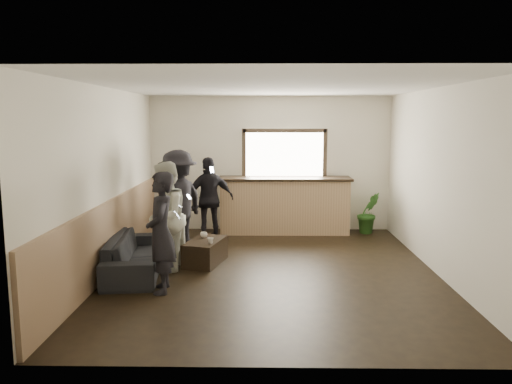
{
  "coord_description": "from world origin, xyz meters",
  "views": [
    {
      "loc": [
        -0.12,
        -7.42,
        2.33
      ],
      "look_at": [
        -0.25,
        0.4,
        1.18
      ],
      "focal_mm": 35.0,
      "sensor_mm": 36.0,
      "label": 1
    }
  ],
  "objects_px": {
    "potted_plant": "(368,213)",
    "person_d": "(210,199)",
    "person_c": "(178,201)",
    "cup_a": "(204,235)",
    "person_b": "(165,217)",
    "person_a": "(161,233)",
    "bar_counter": "(284,202)",
    "cup_b": "(210,241)",
    "sofa": "(136,254)",
    "coffee_table": "(205,252)"
  },
  "relations": [
    {
      "from": "person_b",
      "to": "person_c",
      "type": "bearing_deg",
      "value": -171.12
    },
    {
      "from": "coffee_table",
      "to": "person_b",
      "type": "height_order",
      "value": "person_b"
    },
    {
      "from": "potted_plant",
      "to": "sofa",
      "type": "bearing_deg",
      "value": -146.38
    },
    {
      "from": "coffee_table",
      "to": "cup_a",
      "type": "distance_m",
      "value": 0.31
    },
    {
      "from": "sofa",
      "to": "person_d",
      "type": "distance_m",
      "value": 2.35
    },
    {
      "from": "sofa",
      "to": "person_a",
      "type": "bearing_deg",
      "value": -152.01
    },
    {
      "from": "person_d",
      "to": "person_c",
      "type": "bearing_deg",
      "value": 42.68
    },
    {
      "from": "cup_a",
      "to": "cup_b",
      "type": "distance_m",
      "value": 0.43
    },
    {
      "from": "potted_plant",
      "to": "person_d",
      "type": "relative_size",
      "value": 0.53
    },
    {
      "from": "sofa",
      "to": "potted_plant",
      "type": "relative_size",
      "value": 2.28
    },
    {
      "from": "person_a",
      "to": "coffee_table",
      "type": "bearing_deg",
      "value": 153.81
    },
    {
      "from": "potted_plant",
      "to": "coffee_table",
      "type": "bearing_deg",
      "value": -144.29
    },
    {
      "from": "cup_a",
      "to": "potted_plant",
      "type": "xyz_separation_m",
      "value": [
        3.14,
        2.03,
        -0.0
      ]
    },
    {
      "from": "person_d",
      "to": "potted_plant",
      "type": "bearing_deg",
      "value": 172.1
    },
    {
      "from": "bar_counter",
      "to": "person_b",
      "type": "height_order",
      "value": "bar_counter"
    },
    {
      "from": "coffee_table",
      "to": "person_c",
      "type": "distance_m",
      "value": 1.17
    },
    {
      "from": "cup_a",
      "to": "person_b",
      "type": "relative_size",
      "value": 0.07
    },
    {
      "from": "bar_counter",
      "to": "person_c",
      "type": "distance_m",
      "value": 2.46
    },
    {
      "from": "person_b",
      "to": "person_c",
      "type": "distance_m",
      "value": 1.16
    },
    {
      "from": "person_a",
      "to": "person_b",
      "type": "relative_size",
      "value": 0.97
    },
    {
      "from": "cup_a",
      "to": "cup_b",
      "type": "xyz_separation_m",
      "value": [
        0.15,
        -0.4,
        0.0
      ]
    },
    {
      "from": "coffee_table",
      "to": "person_c",
      "type": "relative_size",
      "value": 0.48
    },
    {
      "from": "sofa",
      "to": "coffee_table",
      "type": "xyz_separation_m",
      "value": [
        1.0,
        0.5,
        -0.09
      ]
    },
    {
      "from": "person_c",
      "to": "potted_plant",
      "type": "bearing_deg",
      "value": 140.79
    },
    {
      "from": "cup_a",
      "to": "person_d",
      "type": "xyz_separation_m",
      "value": [
        -0.05,
        1.4,
        0.38
      ]
    },
    {
      "from": "cup_b",
      "to": "person_a",
      "type": "relative_size",
      "value": 0.06
    },
    {
      "from": "bar_counter",
      "to": "potted_plant",
      "type": "relative_size",
      "value": 3.18
    },
    {
      "from": "coffee_table",
      "to": "person_b",
      "type": "xyz_separation_m",
      "value": [
        -0.55,
        -0.4,
        0.65
      ]
    },
    {
      "from": "potted_plant",
      "to": "person_a",
      "type": "xyz_separation_m",
      "value": [
        -3.52,
        -3.56,
        0.39
      ]
    },
    {
      "from": "bar_counter",
      "to": "person_a",
      "type": "bearing_deg",
      "value": -116.52
    },
    {
      "from": "person_b",
      "to": "cup_b",
      "type": "bearing_deg",
      "value": 115.85
    },
    {
      "from": "sofa",
      "to": "person_a",
      "type": "distance_m",
      "value": 1.15
    },
    {
      "from": "bar_counter",
      "to": "coffee_table",
      "type": "bearing_deg",
      "value": -121.15
    },
    {
      "from": "bar_counter",
      "to": "cup_b",
      "type": "relative_size",
      "value": 28.33
    },
    {
      "from": "person_a",
      "to": "person_c",
      "type": "height_order",
      "value": "person_c"
    },
    {
      "from": "person_b",
      "to": "person_c",
      "type": "relative_size",
      "value": 0.94
    },
    {
      "from": "person_c",
      "to": "person_b",
      "type": "bearing_deg",
      "value": 28.7
    },
    {
      "from": "cup_a",
      "to": "person_c",
      "type": "xyz_separation_m",
      "value": [
        -0.51,
        0.56,
        0.47
      ]
    },
    {
      "from": "person_c",
      "to": "person_a",
      "type": "bearing_deg",
      "value": 32.15
    },
    {
      "from": "bar_counter",
      "to": "person_d",
      "type": "relative_size",
      "value": 1.68
    },
    {
      "from": "cup_a",
      "to": "sofa",
      "type": "bearing_deg",
      "value": -143.92
    },
    {
      "from": "bar_counter",
      "to": "person_c",
      "type": "height_order",
      "value": "bar_counter"
    },
    {
      "from": "person_a",
      "to": "cup_b",
      "type": "bearing_deg",
      "value": 146.28
    },
    {
      "from": "bar_counter",
      "to": "cup_a",
      "type": "height_order",
      "value": "bar_counter"
    },
    {
      "from": "bar_counter",
      "to": "coffee_table",
      "type": "relative_size",
      "value": 3.11
    },
    {
      "from": "bar_counter",
      "to": "coffee_table",
      "type": "distance_m",
      "value": 2.69
    },
    {
      "from": "potted_plant",
      "to": "person_c",
      "type": "xyz_separation_m",
      "value": [
        -3.64,
        -1.47,
        0.47
      ]
    },
    {
      "from": "bar_counter",
      "to": "person_a",
      "type": "relative_size",
      "value": 1.65
    },
    {
      "from": "sofa",
      "to": "person_b",
      "type": "relative_size",
      "value": 1.15
    },
    {
      "from": "cup_b",
      "to": "person_c",
      "type": "relative_size",
      "value": 0.05
    }
  ]
}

